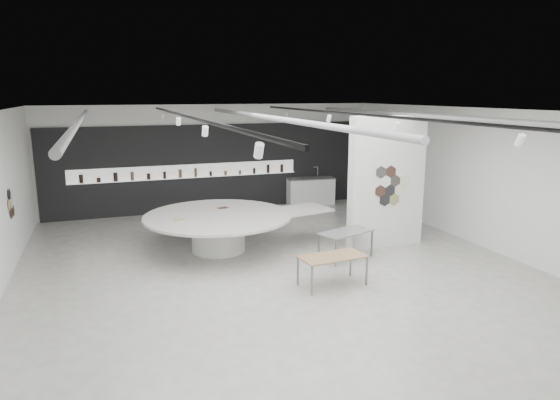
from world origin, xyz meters
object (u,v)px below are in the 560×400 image
object	(u,v)px
sample_table_stone	(346,234)
kitchen_counter	(311,191)
sample_table_wood	(333,258)
partition_column	(387,182)
display_island	(221,227)

from	to	relation	value
sample_table_stone	kitchen_counter	size ratio (longest dim) A/B	0.83
sample_table_wood	sample_table_stone	world-z (taller)	sample_table_stone
partition_column	display_island	distance (m)	4.67
sample_table_stone	partition_column	bearing A→B (deg)	23.08
partition_column	kitchen_counter	size ratio (longest dim) A/B	1.94
sample_table_wood	sample_table_stone	distance (m)	1.94
display_island	sample_table_stone	bearing A→B (deg)	-42.33
partition_column	kitchen_counter	xyz separation A→B (m)	(0.10, 5.54, -1.29)
sample_table_stone	sample_table_wood	bearing A→B (deg)	-125.63
sample_table_stone	kitchen_counter	distance (m)	6.40
sample_table_stone	kitchen_counter	xyz separation A→B (m)	(1.63, 6.19, -0.14)
sample_table_stone	kitchen_counter	world-z (taller)	kitchen_counter
kitchen_counter	sample_table_wood	bearing A→B (deg)	-104.92
partition_column	kitchen_counter	distance (m)	5.68
partition_column	sample_table_stone	size ratio (longest dim) A/B	2.33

